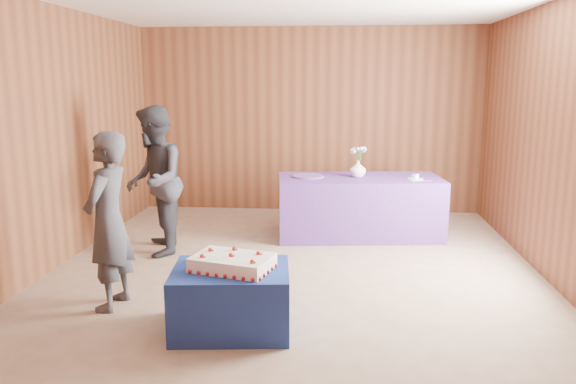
# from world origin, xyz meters

# --- Properties ---
(ground) EXTENTS (6.00, 6.00, 0.00)m
(ground) POSITION_xyz_m (0.00, 0.00, 0.00)
(ground) COLOR gray
(ground) RESTS_ON ground
(room_shell) EXTENTS (5.04, 6.04, 2.72)m
(room_shell) POSITION_xyz_m (0.00, 0.00, 1.80)
(room_shell) COLOR brown
(room_shell) RESTS_ON ground
(cake_table) EXTENTS (0.97, 0.80, 0.50)m
(cake_table) POSITION_xyz_m (-0.38, -1.23, 0.25)
(cake_table) COLOR navy
(cake_table) RESTS_ON ground
(serving_table) EXTENTS (2.09, 1.12, 0.75)m
(serving_table) POSITION_xyz_m (0.70, 1.60, 0.38)
(serving_table) COLOR #6E3694
(serving_table) RESTS_ON ground
(sheet_cake) EXTENTS (0.70, 0.57, 0.14)m
(sheet_cake) POSITION_xyz_m (-0.36, -1.24, 0.55)
(sheet_cake) COLOR white
(sheet_cake) RESTS_ON cake_table
(vase) EXTENTS (0.23, 0.23, 0.21)m
(vase) POSITION_xyz_m (0.68, 1.63, 0.85)
(vase) COLOR white
(vase) RESTS_ON serving_table
(flower_spray) EXTENTS (0.20, 0.20, 0.16)m
(flower_spray) POSITION_xyz_m (0.68, 1.63, 1.09)
(flower_spray) COLOR #265F27
(flower_spray) RESTS_ON vase
(platter) EXTENTS (0.40, 0.40, 0.02)m
(platter) POSITION_xyz_m (0.06, 1.57, 0.76)
(platter) COLOR #6F4A95
(platter) RESTS_ON serving_table
(plate) EXTENTS (0.26, 0.26, 0.01)m
(plate) POSITION_xyz_m (1.37, 1.51, 0.76)
(plate) COLOR white
(plate) RESTS_ON serving_table
(cake_slice) EXTENTS (0.08, 0.08, 0.08)m
(cake_slice) POSITION_xyz_m (1.37, 1.51, 0.79)
(cake_slice) COLOR white
(cake_slice) RESTS_ON plate
(knife) EXTENTS (0.26, 0.10, 0.00)m
(knife) POSITION_xyz_m (1.42, 1.41, 0.75)
(knife) COLOR silver
(knife) RESTS_ON serving_table
(guest_left) EXTENTS (0.41, 0.58, 1.52)m
(guest_left) POSITION_xyz_m (-1.49, -0.87, 0.76)
(guest_left) COLOR #383A43
(guest_left) RESTS_ON ground
(guest_right) EXTENTS (0.83, 0.95, 1.67)m
(guest_right) POSITION_xyz_m (-1.60, 0.66, 0.83)
(guest_right) COLOR #2F2F38
(guest_right) RESTS_ON ground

